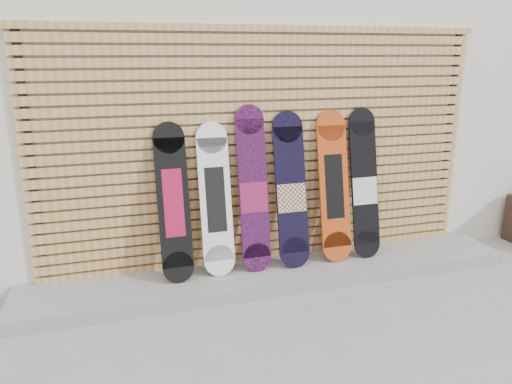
% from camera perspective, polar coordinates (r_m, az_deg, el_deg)
% --- Properties ---
extents(ground, '(80.00, 80.00, 0.00)m').
position_cam_1_polar(ground, '(4.26, 7.21, -13.40)').
color(ground, gray).
rests_on(ground, ground).
extents(building, '(12.00, 5.00, 3.60)m').
position_cam_1_polar(building, '(7.19, -0.27, 13.59)').
color(building, silver).
rests_on(building, ground).
extents(concrete_step, '(4.60, 0.70, 0.12)m').
position_cam_1_polar(concrete_step, '(4.74, 2.16, -9.29)').
color(concrete_step, gray).
rests_on(concrete_step, ground).
extents(slat_wall, '(4.26, 0.08, 2.29)m').
position_cam_1_polar(slat_wall, '(4.65, 1.12, 5.11)').
color(slat_wall, tan).
rests_on(slat_wall, ground).
extents(snowboard_0, '(0.28, 0.33, 1.38)m').
position_cam_1_polar(snowboard_0, '(4.37, -9.42, -1.24)').
color(snowboard_0, black).
rests_on(snowboard_0, concrete_step).
extents(snowboard_1, '(0.28, 0.30, 1.36)m').
position_cam_1_polar(snowboard_1, '(4.45, -4.65, -0.88)').
color(snowboard_1, white).
rests_on(snowboard_1, concrete_step).
extents(snowboard_2, '(0.27, 0.31, 1.50)m').
position_cam_1_polar(snowboard_2, '(4.51, -0.31, 0.20)').
color(snowboard_2, black).
rests_on(snowboard_2, concrete_step).
extents(snowboard_3, '(0.29, 0.34, 1.43)m').
position_cam_1_polar(snowboard_3, '(4.62, 4.03, 0.10)').
color(snowboard_3, black).
rests_on(snowboard_3, concrete_step).
extents(snowboard_4, '(0.30, 0.33, 1.43)m').
position_cam_1_polar(snowboard_4, '(4.80, 8.90, 0.63)').
color(snowboard_4, '#C34514').
rests_on(snowboard_4, concrete_step).
extents(snowboard_5, '(0.27, 0.32, 1.44)m').
position_cam_1_polar(snowboard_5, '(4.95, 12.28, 0.85)').
color(snowboard_5, black).
rests_on(snowboard_5, concrete_step).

